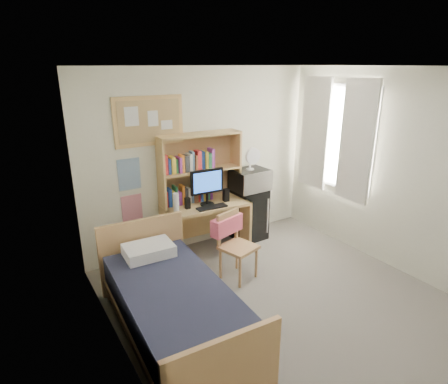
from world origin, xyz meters
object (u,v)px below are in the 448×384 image
mini_fridge (248,213)px  speaker_left (188,203)px  bulletin_board (149,121)px  desk (206,228)px  microwave (250,180)px  monitor (207,187)px  speaker_right (226,195)px  desk_chair (239,247)px  bed (175,311)px  desk_fan (250,160)px

mini_fridge → speaker_left: size_ratio=5.15×
bulletin_board → desk: 1.70m
speaker_left → microwave: size_ratio=0.29×
monitor → speaker_right: 0.34m
desk_chair → microwave: size_ratio=1.64×
bulletin_board → mini_fridge: bearing=-9.6°
bed → microwave: microwave is taller
bulletin_board → microwave: bearing=-10.4°
mini_fridge → bed: mini_fridge is taller
microwave → desk_fan: size_ratio=1.75×
microwave → mini_fridge: bearing=90.0°
desk → microwave: (0.79, 0.04, 0.59)m
desk_fan → speaker_right: bearing=-168.6°
mini_fridge → microwave: (0.00, -0.02, 0.56)m
bulletin_board → microwave: 1.75m
speaker_right → bulletin_board: bearing=160.9°
mini_fridge → desk_fan: desk_fan is taller
speaker_right → monitor: bearing=-180.0°
mini_fridge → microwave: bearing=-90.0°
bed → monitor: size_ratio=3.85×
bed → microwave: bearing=39.4°
bed → desk_fan: bearing=39.4°
desk_chair → bed: bearing=-170.1°
desk_chair → desk: bearing=73.7°
bulletin_board → microwave: (1.44, -0.26, -0.96)m
bed → desk_chair: bearing=28.4°
bulletin_board → desk_chair: bulletin_board is taller
desk → monitor: (-0.00, -0.06, 0.63)m
bulletin_board → desk_fan: bulletin_board is taller
bulletin_board → desk_chair: 1.99m
desk_fan → speaker_left: bearing=-177.2°
desk → bulletin_board: bearing=157.6°
bulletin_board → speaker_right: size_ratio=5.14×
desk → microwave: size_ratio=2.25×
monitor → microwave: size_ratio=0.97×
speaker_right → microwave: microwave is taller
desk → monitor: bearing=-90.0°
desk_chair → bed: size_ratio=0.44×
bulletin_board → desk_chair: size_ratio=1.07×
microwave → desk: bearing=-178.8°
microwave → desk_fan: bearing=0.0°
speaker_left → microwave: bearing=7.3°
microwave → desk_fan: (0.00, 0.00, 0.31)m
desk_chair → speaker_right: size_ratio=4.80×
bed → speaker_right: size_ratio=10.85×
bed → speaker_right: speaker_right is taller
monitor → speaker_right: bearing=0.0°
speaker_right → desk_chair: bearing=-108.4°
speaker_right → desk_fan: desk_fan is taller
monitor → microwave: (0.80, 0.10, -0.04)m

